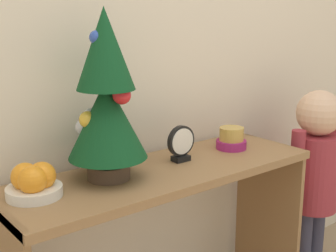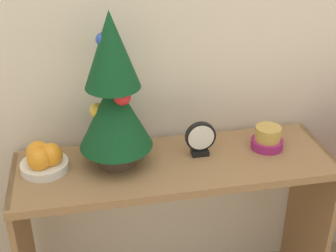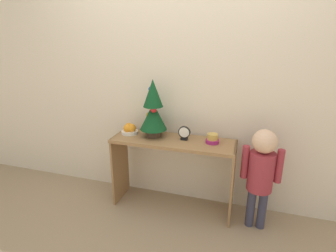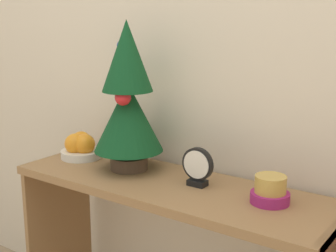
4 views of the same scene
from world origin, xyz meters
The scene contains 5 objects.
console_table centered at (0.00, 0.19, 0.55)m, with size 1.16×0.37×0.72m.
mini_tree centered at (-0.21, 0.22, 0.99)m, with size 0.26×0.26×0.55m.
fruit_bowl centered at (-0.46, 0.22, 0.76)m, with size 0.17×0.17×0.10m.
singing_bowl centered at (0.36, 0.22, 0.76)m, with size 0.12×0.12×0.09m.
desk_clock centered at (0.10, 0.22, 0.78)m, with size 0.11×0.04×0.13m.
Camera 2 is at (-0.31, -1.21, 1.62)m, focal length 50.00 mm.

